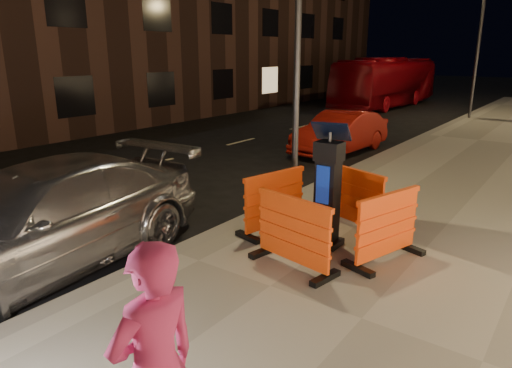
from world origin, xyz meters
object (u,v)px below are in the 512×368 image
Objects in this scene: car_red at (340,152)px; bus_doubledecker at (385,107)px; parking_kiosk at (328,188)px; barrier_back at (353,198)px; barrier_front at (293,233)px; barrier_bldgside at (387,227)px; car_silver at (47,268)px; barrier_kerbside at (275,202)px.

bus_doubledecker is at bearing 108.88° from car_red.
parking_kiosk is 1.40× the size of barrier_back.
barrier_back is 0.33× the size of car_red.
barrier_bldgside is (0.95, 0.95, 0.00)m from barrier_front.
bus_doubledecker is at bearing 94.66° from car_silver.
car_silver is at bearing -85.56° from car_red.
barrier_front is 1.00× the size of barrier_back.
barrier_front and barrier_bldgside have the same top height.
barrier_front is 0.33× the size of car_red.
car_red is at bearing 121.79° from barrier_front.
barrier_kerbside is 7.22m from car_red.
bus_doubledecker is at bearing 37.96° from barrier_bldgside.
barrier_front is at bearing -122.10° from barrier_kerbside.
parking_kiosk is 1.03m from barrier_kerbside.
barrier_kerbside is 20.43m from bus_doubledecker.
barrier_kerbside and barrier_bldgside have the same top height.
car_silver reaches higher than car_red.
parking_kiosk is 1.40× the size of barrier_bldgside.
parking_kiosk is 1.40× the size of barrier_front.
car_silver is 9.70m from car_red.
car_silver is at bearing -110.51° from barrier_back.
barrier_front is 3.61m from car_silver.
parking_kiosk is at bearing 38.94° from car_silver.
barrier_kerbside is at bearing -117.10° from barrier_back.
barrier_bldgside is (0.95, -0.95, 0.00)m from barrier_back.
bus_doubledecker is (-3.60, 22.46, 0.00)m from car_silver.
barrier_back is 19.81m from bus_doubledecker.
parking_kiosk is 20.73m from bus_doubledecker.
barrier_kerbside is 1.90m from barrier_bldgside.
barrier_front is 8.44m from car_red.
barrier_back is 4.88m from car_silver.
barrier_back is 0.13× the size of bus_doubledecker.
car_red is at bearing 30.59° from barrier_kerbside.
barrier_bldgside is 0.13× the size of bus_doubledecker.
bus_doubledecker reaches higher than car_red.
car_silver is at bearing 142.58° from barrier_bldgside.
barrier_bldgside is at bearing -67.80° from bus_doubledecker.
barrier_back is 1.34m from barrier_bldgside.
parking_kiosk reaches higher than barrier_back.
barrier_kerbside is at bearing -72.78° from bus_doubledecker.
barrier_kerbside is (-0.95, 0.95, 0.00)m from barrier_front.
barrier_back is at bearing 47.14° from car_silver.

